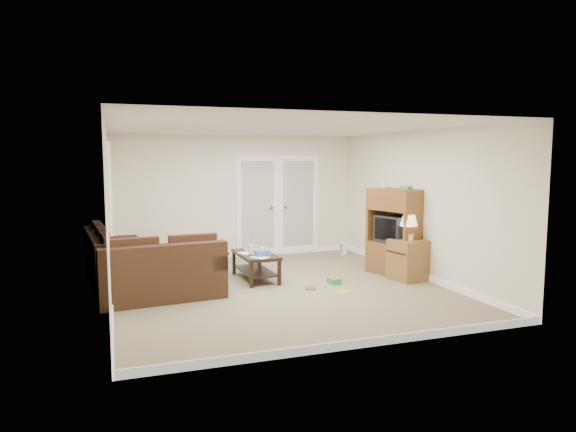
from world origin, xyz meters
name	(u,v)px	position (x,y,z in m)	size (l,w,h in m)	color
floor	(279,288)	(0.00, 0.00, 0.00)	(5.50, 5.50, 0.00)	gray
ceiling	(279,127)	(0.00, 0.00, 2.50)	(5.00, 5.50, 0.02)	silver
wall_left	(109,215)	(-2.50, 0.00, 1.25)	(0.02, 5.50, 2.50)	white
wall_right	(419,204)	(2.50, 0.00, 1.25)	(0.02, 5.50, 2.50)	white
wall_back	(238,196)	(0.00, 2.75, 1.25)	(5.00, 0.02, 2.50)	white
wall_front	(360,233)	(0.00, -2.75, 1.25)	(5.00, 0.02, 2.50)	white
baseboards	(279,285)	(0.00, 0.00, 0.05)	(5.00, 5.50, 0.10)	white
french_doors	(278,206)	(0.85, 2.71, 1.04)	(1.80, 0.05, 2.13)	white
window_left	(111,189)	(-2.46, 1.00, 1.55)	(0.05, 1.92, 1.42)	white
sectional_sofa	(136,269)	(-2.14, 0.60, 0.33)	(2.09, 2.79, 0.84)	#402718
coffee_table	(256,265)	(-0.21, 0.66, 0.25)	(0.60, 1.12, 0.75)	black
tv_armoire	(395,231)	(2.20, 0.24, 0.76)	(0.76, 1.05, 1.62)	brown
side_cabinet	(408,256)	(2.20, -0.19, 0.40)	(0.61, 0.61, 1.10)	olive
space_heater	(344,248)	(2.14, 2.21, 0.14)	(0.11, 0.09, 0.28)	white
floor_magazine	(343,292)	(0.84, -0.57, 0.00)	(0.26, 0.20, 0.01)	gold
floor_greenbox	(334,281)	(0.93, -0.02, 0.04)	(0.17, 0.22, 0.09)	#418F4C
floor_book	(306,288)	(0.37, -0.19, 0.01)	(0.16, 0.21, 0.02)	brown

